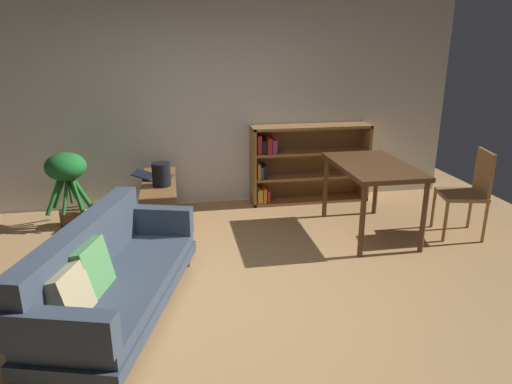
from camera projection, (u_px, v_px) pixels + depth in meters
ground_plane at (226, 305)px, 3.87m from camera, size 8.16×8.16×0.00m
back_wall_panel at (199, 101)px, 5.99m from camera, size 6.80×0.10×2.70m
fabric_couch at (108, 275)px, 3.60m from camera, size 1.25×2.07×0.78m
media_console at (161, 205)px, 5.36m from camera, size 0.38×1.26×0.58m
open_laptop at (155, 177)px, 5.36m from camera, size 0.49×0.37×0.08m
desk_speaker at (161, 174)px, 5.05m from camera, size 0.20×0.20×0.26m
potted_floor_plant at (67, 177)px, 5.34m from camera, size 0.52×0.50×0.89m
dining_table at (372, 172)px, 5.12m from camera, size 0.76×1.26×0.81m
dining_chair_near at (470, 189)px, 5.12m from camera, size 0.55×0.55×0.97m
bookshelf at (303, 163)px, 6.29m from camera, size 1.59×0.36×1.04m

